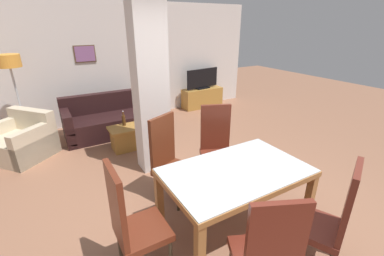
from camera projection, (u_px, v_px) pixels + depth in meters
The scene contains 16 objects.
ground_plane at pixel (232, 223), 3.07m from camera, with size 18.00×18.00×0.00m, color #946349.
back_wall at pixel (119, 63), 6.04m from camera, with size 7.20×0.09×2.70m.
divider_pillar at pixel (150, 86), 3.82m from camera, with size 0.48×0.35×2.70m.
dining_table at pixel (235, 181), 2.84m from camera, with size 1.57×0.98×0.75m.
dining_chair_head_left at pixel (131, 221), 2.29m from camera, with size 0.46×0.46×1.14m.
dining_chair_far_right at pixel (216, 143), 3.76m from camera, with size 0.60×0.60×1.14m.
dining_chair_near_left at pixel (267, 253), 1.97m from camera, with size 0.61×0.61×1.14m.
dining_chair_far_left at pixel (169, 158), 3.36m from camera, with size 0.61×0.61×1.14m.
dining_chair_near_right at pixel (330, 217), 2.34m from camera, with size 0.61×0.61×1.14m.
sofa at pixel (112, 120), 5.52m from camera, with size 1.90×0.87×0.83m.
armchair at pixel (21, 142), 4.53m from camera, with size 1.25×1.26×0.79m.
coffee_table at pixel (125, 138), 4.81m from camera, with size 0.55×0.46×0.43m.
bottle at pixel (124, 120), 4.80m from camera, with size 0.07×0.07×0.28m.
tv_stand at pixel (202, 98), 7.24m from camera, with size 1.14×0.40×0.53m.
tv_screen at pixel (202, 79), 7.04m from camera, with size 1.03×0.26×0.54m.
floor_lamp at pixel (11, 69), 4.53m from camera, with size 0.38×0.38×1.72m.
Camera 1 is at (-1.63, -1.83, 2.22)m, focal length 24.00 mm.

